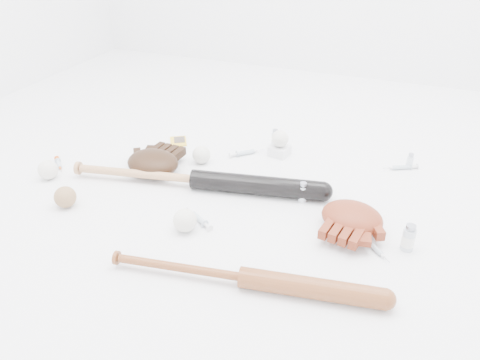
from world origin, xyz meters
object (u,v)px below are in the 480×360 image
at_px(bat_dark, 195,179).
at_px(pedestal, 279,151).
at_px(bat_wood, 243,277).
at_px(glove_dark, 153,162).

height_order(bat_dark, pedestal, bat_dark).
bearing_deg(bat_dark, pedestal, 48.54).
xyz_separation_m(bat_dark, pedestal, (0.21, 0.36, -0.02)).
relative_size(bat_wood, pedestal, 10.77).
xyz_separation_m(glove_dark, pedestal, (0.41, 0.32, -0.02)).
bearing_deg(bat_wood, bat_dark, 121.33).
bearing_deg(glove_dark, bat_dark, -7.99).
distance_m(bat_wood, pedestal, 0.78).
relative_size(bat_dark, bat_wood, 1.24).
height_order(bat_wood, glove_dark, glove_dark).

